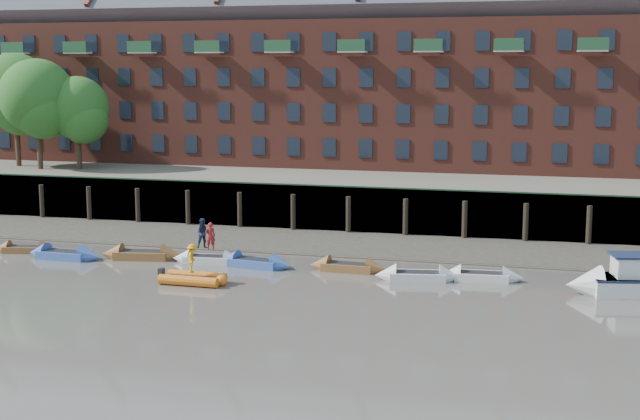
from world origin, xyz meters
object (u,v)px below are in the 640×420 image
(rowboat_1, at_px, (64,255))
(rowboat_4, at_px, (255,263))
(rowboat_3, at_px, (208,259))
(person_rower_a, at_px, (210,236))
(rowboat_2, at_px, (142,255))
(rib_tender, at_px, (195,279))
(rowboat_6, at_px, (418,276))
(motor_launch, at_px, (622,281))
(rowboat_0, at_px, (25,249))
(person_rower_b, at_px, (203,233))
(rowboat_7, at_px, (482,276))
(person_rib_crew, at_px, (192,258))
(rowboat_5, at_px, (348,267))

(rowboat_1, xyz_separation_m, rowboat_4, (11.85, 0.92, -0.01))
(rowboat_3, xyz_separation_m, person_rower_a, (0.21, -0.05, 1.43))
(rowboat_2, distance_m, rib_tender, 7.41)
(rowboat_6, bearing_deg, motor_launch, -11.37)
(rowboat_0, relative_size, rib_tender, 1.14)
(rowboat_2, relative_size, person_rower_a, 3.19)
(rowboat_1, height_order, person_rower_a, person_rower_a)
(rowboat_1, xyz_separation_m, person_rower_b, (8.51, 1.31, 1.49))
(rowboat_0, height_order, rowboat_3, rowboat_3)
(rowboat_6, relative_size, rowboat_7, 1.06)
(rowboat_2, bearing_deg, rowboat_4, -11.06)
(motor_launch, distance_m, person_rib_crew, 22.32)
(rowboat_7, xyz_separation_m, person_rib_crew, (-14.89, -4.63, 1.14))
(rowboat_0, bearing_deg, person_rib_crew, -31.53)
(rowboat_2, height_order, rowboat_4, rowboat_2)
(motor_launch, bearing_deg, rib_tender, -2.91)
(rowboat_2, distance_m, rowboat_4, 7.28)
(rowboat_3, distance_m, rowboat_7, 16.00)
(rowboat_4, bearing_deg, motor_launch, 5.40)
(rowboat_1, xyz_separation_m, person_rib_crew, (9.93, -3.68, 1.12))
(rib_tender, xyz_separation_m, person_rower_b, (-1.59, 5.06, 1.46))
(rowboat_1, height_order, rib_tender, rowboat_1)
(rowboat_1, bearing_deg, rib_tender, -17.94)
(rowboat_7, relative_size, person_rower_b, 2.53)
(rowboat_4, height_order, motor_launch, motor_launch)
(rowboat_2, xyz_separation_m, rowboat_4, (7.28, -0.25, -0.02))
(rowboat_4, relative_size, rowboat_6, 0.99)
(rowboat_0, bearing_deg, rowboat_7, -12.13)
(rowboat_2, xyz_separation_m, rowboat_3, (4.25, -0.01, -0.04))
(rowboat_6, bearing_deg, rowboat_5, 154.39)
(rowboat_2, relative_size, rib_tender, 1.42)
(rowboat_5, distance_m, person_rib_crew, 8.96)
(rowboat_3, relative_size, person_rower_b, 2.45)
(rowboat_6, relative_size, person_rower_a, 2.98)
(rowboat_5, bearing_deg, rowboat_0, -177.15)
(rowboat_1, xyz_separation_m, rowboat_3, (8.82, 1.16, -0.03))
(rowboat_0, distance_m, rowboat_1, 3.53)
(rowboat_0, height_order, rowboat_5, rowboat_5)
(rib_tender, bearing_deg, rowboat_1, 160.89)
(rowboat_4, xyz_separation_m, person_rower_b, (-3.34, 0.39, 1.50))
(rowboat_3, relative_size, person_rower_a, 2.72)
(rib_tender, height_order, person_rib_crew, person_rib_crew)
(rowboat_0, distance_m, rowboat_3, 12.19)
(rowboat_7, bearing_deg, person_rower_b, 174.60)
(rowboat_0, relative_size, rowboat_3, 0.95)
(rowboat_3, xyz_separation_m, rowboat_5, (8.49, 0.12, 0.01))
(rowboat_3, xyz_separation_m, rib_tender, (1.28, -4.91, 0.05))
(rowboat_6, xyz_separation_m, person_rower_b, (-12.95, 1.22, 1.50))
(rowboat_5, bearing_deg, rowboat_1, -173.53)
(rowboat_2, distance_m, person_rower_a, 4.68)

